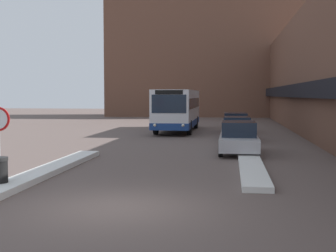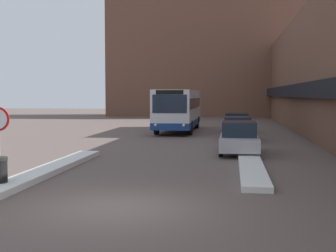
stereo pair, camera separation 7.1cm
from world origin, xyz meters
TOP-DOWN VIEW (x-y plane):
  - ground_plane at (0.00, 0.00)m, footprint 160.00×160.00m
  - building_row_right at (9.97, 24.00)m, footprint 5.50×60.00m
  - building_backdrop_far at (0.00, 50.31)m, footprint 26.00×8.00m
  - snow_bank_left at (-3.60, 4.65)m, footprint 0.90×9.88m
  - snow_bank_right at (3.60, 6.37)m, footprint 0.90×8.52m
  - city_bus at (-1.18, 24.19)m, footprint 2.63×10.31m
  - parked_car_front at (3.20, 11.20)m, footprint 1.82×4.43m
  - parked_car_middle at (3.20, 17.57)m, footprint 1.84×4.23m
  - parked_car_back at (3.20, 23.48)m, footprint 1.91×4.49m

SIDE VIEW (x-z plane):
  - ground_plane at x=0.00m, z-range 0.00..0.00m
  - snow_bank_right at x=3.60m, z-range 0.00..0.18m
  - snow_bank_left at x=-3.60m, z-range 0.00..0.20m
  - parked_car_middle at x=3.20m, z-range 0.01..1.45m
  - parked_car_back at x=3.20m, z-range 0.01..1.46m
  - parked_car_front at x=3.20m, z-range -0.01..1.50m
  - city_bus at x=-1.18m, z-range 0.14..3.26m
  - building_row_right at x=9.97m, z-range -0.01..8.71m
  - building_backdrop_far at x=0.00m, z-range 0.00..19.67m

